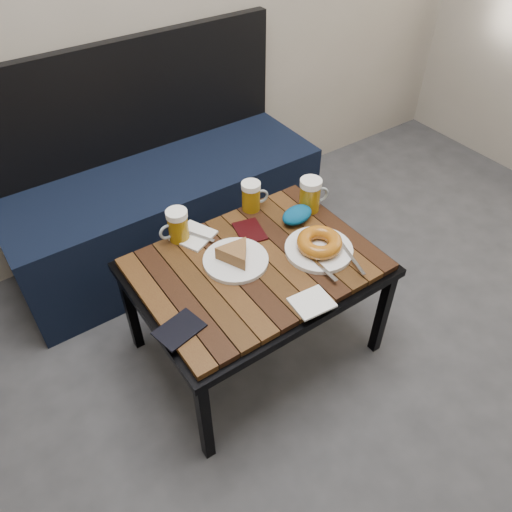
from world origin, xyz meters
TOP-DOWN VIEW (x-y plane):
  - bench at (-0.02, 1.76)m, footprint 1.40×0.50m
  - cafe_table at (-0.01, 1.02)m, footprint 0.84×0.62m
  - beer_mug_left at (-0.17, 1.28)m, footprint 0.11×0.08m
  - beer_mug_centre at (0.15, 1.28)m, footprint 0.11×0.09m
  - beer_mug_right at (0.33, 1.15)m, footprint 0.13×0.09m
  - plate_pie at (-0.07, 1.06)m, footprint 0.23×0.23m
  - plate_bagel at (0.20, 0.94)m, footprint 0.24×0.31m
  - napkin_left at (-0.12, 1.26)m, footprint 0.17×0.17m
  - napkin_right at (0.03, 0.77)m, footprint 0.13×0.12m
  - passport_navy at (-0.37, 0.91)m, footprint 0.16×0.13m
  - passport_burgundy at (0.06, 1.17)m, footprint 0.12×0.15m
  - knit_pouch at (0.25, 1.12)m, footprint 0.14×0.10m

SIDE VIEW (x-z plane):
  - bench at x=-0.02m, z-range -0.20..0.75m
  - cafe_table at x=-0.01m, z-range 0.19..0.66m
  - passport_burgundy at x=0.06m, z-range 0.47..0.48m
  - passport_navy at x=-0.37m, z-range 0.47..0.48m
  - napkin_right at x=0.03m, z-range 0.47..0.48m
  - napkin_left at x=-0.12m, z-range 0.47..0.48m
  - plate_pie at x=-0.07m, z-range 0.47..0.53m
  - plate_bagel at x=0.20m, z-range 0.47..0.53m
  - knit_pouch at x=0.25m, z-range 0.47..0.53m
  - beer_mug_centre at x=0.15m, z-range 0.47..0.59m
  - beer_mug_left at x=-0.17m, z-range 0.47..0.60m
  - beer_mug_right at x=0.33m, z-range 0.47..0.61m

